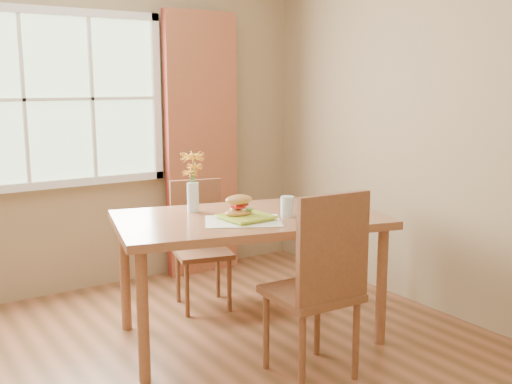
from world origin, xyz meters
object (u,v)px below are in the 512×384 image
Objects in this scene: chair_far at (200,238)px; water_glass at (287,207)px; dining_table at (249,228)px; flower_vase at (193,176)px; croissant_sandwich at (239,206)px; chair_near at (321,279)px.

water_glass is at bearing -64.47° from chair_far.
flower_vase reaches higher than dining_table.
croissant_sandwich is (-0.13, -0.75, 0.38)m from chair_far.
flower_vase is at bearing 143.83° from dining_table.
chair_near is at bearing -76.81° from flower_vase.
dining_table is 0.73m from chair_far.
chair_near is (-0.01, -0.71, -0.13)m from dining_table.
chair_near reaches higher than croissant_sandwich.
croissant_sandwich reaches higher than water_glass.
chair_far is at bearing 57.05° from flower_vase.
flower_vase is (-0.42, 0.44, 0.17)m from water_glass.
flower_vase is at bearing -108.23° from chair_far.
dining_table is 1.71× the size of chair_near.
croissant_sandwich is 0.40m from flower_vase.
chair_near reaches higher than chair_far.
croissant_sandwich is at bearing -69.52° from flower_vase.
dining_table is 9.66× the size of croissant_sandwich.
water_glass is at bearing -15.53° from croissant_sandwich.
croissant_sandwich is at bearing -85.21° from chair_far.
chair_near is 0.65m from water_glass.
chair_near is 0.73m from croissant_sandwich.
dining_table is 0.21m from croissant_sandwich.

